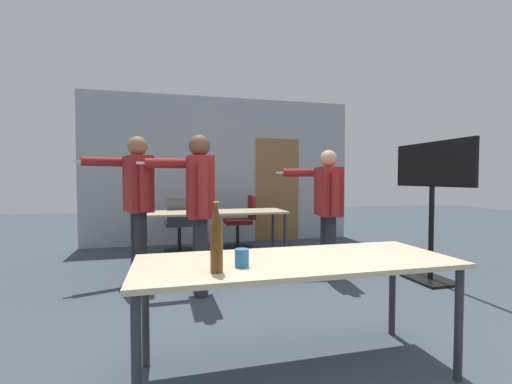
# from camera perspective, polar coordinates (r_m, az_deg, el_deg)

# --- Properties ---
(back_wall) EXTENTS (5.20, 0.12, 2.82)m
(back_wall) POSITION_cam_1_polar(r_m,az_deg,el_deg) (6.73, -5.26, 3.50)
(back_wall) COLOR #A3A8B2
(back_wall) RESTS_ON ground_plane
(conference_table_near) EXTENTS (2.00, 0.77, 0.74)m
(conference_table_near) POSITION_cam_1_polar(r_m,az_deg,el_deg) (2.24, 6.76, -12.61)
(conference_table_near) COLOR #C6B793
(conference_table_near) RESTS_ON ground_plane
(conference_table_far) EXTENTS (2.24, 0.75, 0.74)m
(conference_table_far) POSITION_cam_1_polar(r_m,az_deg,el_deg) (5.38, -7.04, -3.86)
(conference_table_far) COLOR #C6B793
(conference_table_far) RESTS_ON ground_plane
(tv_screen) EXTENTS (0.44, 1.23, 1.69)m
(tv_screen) POSITION_cam_1_polar(r_m,az_deg,el_deg) (4.63, 27.29, 0.01)
(tv_screen) COLOR black
(tv_screen) RESTS_ON ground_plane
(person_left_plaid) EXTENTS (0.80, 0.67, 1.72)m
(person_left_plaid) POSITION_cam_1_polar(r_m,az_deg,el_deg) (3.72, -9.58, -1.14)
(person_left_plaid) COLOR #28282D
(person_left_plaid) RESTS_ON ground_plane
(person_near_casual) EXTENTS (0.93, 0.65, 1.76)m
(person_near_casual) POSITION_cam_1_polar(r_m,az_deg,el_deg) (4.36, -19.24, -0.42)
(person_near_casual) COLOR #28282D
(person_near_casual) RESTS_ON ground_plane
(person_far_watching) EXTENTS (0.73, 0.73, 1.61)m
(person_far_watching) POSITION_cam_1_polar(r_m,az_deg,el_deg) (4.42, 11.78, -1.54)
(person_far_watching) COLOR #28282D
(person_far_watching) RESTS_ON ground_plane
(office_chair_side_rolled) EXTENTS (0.52, 0.57, 0.94)m
(office_chair_side_rolled) POSITION_cam_1_polar(r_m,az_deg,el_deg) (5.94, -12.60, -5.57)
(office_chair_side_rolled) COLOR black
(office_chair_side_rolled) RESTS_ON ground_plane
(office_chair_far_right) EXTENTS (0.56, 0.52, 0.94)m
(office_chair_far_right) POSITION_cam_1_polar(r_m,az_deg,el_deg) (6.17, -2.39, -5.24)
(office_chair_far_right) COLOR black
(office_chair_far_right) RESTS_ON ground_plane
(beer_bottle) EXTENTS (0.07, 0.07, 0.39)m
(beer_bottle) POSITION_cam_1_polar(r_m,az_deg,el_deg) (1.88, -6.60, -7.79)
(beer_bottle) COLOR #563314
(beer_bottle) RESTS_ON conference_table_near
(drink_cup) EXTENTS (0.08, 0.08, 0.10)m
(drink_cup) POSITION_cam_1_polar(r_m,az_deg,el_deg) (2.01, -2.38, -10.91)
(drink_cup) COLOR #2866A3
(drink_cup) RESTS_ON conference_table_near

